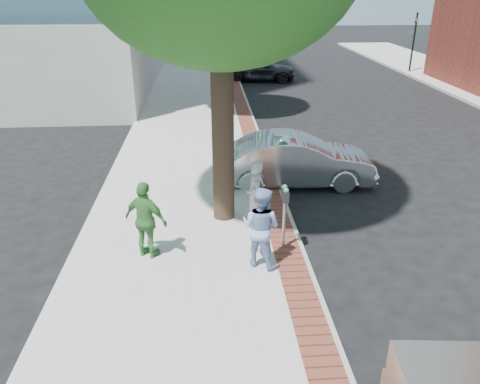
{
  "coord_description": "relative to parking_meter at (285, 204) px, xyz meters",
  "views": [
    {
      "loc": [
        -0.97,
        -8.52,
        5.48
      ],
      "look_at": [
        -0.27,
        1.01,
        1.2
      ],
      "focal_mm": 35.0,
      "sensor_mm": 36.0,
      "label": 1
    }
  ],
  "objects": [
    {
      "name": "person_gray",
      "position": [
        -0.52,
        1.04,
        -0.23
      ],
      "size": [
        0.47,
        0.64,
        1.65
      ],
      "primitive_type": "imported",
      "rotation": [
        0.0,
        0.0,
        -1.45
      ],
      "color": "#A4A4A8",
      "rests_on": "sidewalk"
    },
    {
      "name": "sidewalk",
      "position": [
        -2.13,
        7.72,
        -1.13
      ],
      "size": [
        5.0,
        60.0,
        0.15
      ],
      "primitive_type": "cube",
      "color": "#9E9991",
      "rests_on": "ground"
    },
    {
      "name": "parking_meter",
      "position": [
        0.0,
        0.0,
        0.0
      ],
      "size": [
        0.12,
        0.32,
        1.47
      ],
      "color": "gray",
      "rests_on": "sidewalk"
    },
    {
      "name": "signal_far",
      "position": [
        11.87,
        21.72,
        1.05
      ],
      "size": [
        0.7,
        0.15,
        3.8
      ],
      "color": "black",
      "rests_on": "ground"
    },
    {
      "name": "ground",
      "position": [
        -0.63,
        -0.28,
        -1.21
      ],
      "size": [
        120.0,
        120.0,
        0.0
      ],
      "primitive_type": "plane",
      "color": "black",
      "rests_on": "ground"
    },
    {
      "name": "person_officer",
      "position": [
        -0.57,
        -0.59,
        -0.2
      ],
      "size": [
        1.05,
        0.99,
        1.71
      ],
      "primitive_type": "imported",
      "rotation": [
        0.0,
        0.0,
        2.58
      ],
      "color": "#8199C7",
      "rests_on": "sidewalk"
    },
    {
      "name": "bg_car",
      "position": [
        1.58,
        19.87,
        -0.43
      ],
      "size": [
        4.65,
        2.15,
        1.54
      ],
      "primitive_type": "imported",
      "rotation": [
        0.0,
        0.0,
        1.5
      ],
      "color": "black",
      "rests_on": "ground"
    },
    {
      "name": "signal_near",
      "position": [
        0.27,
        21.72,
        1.05
      ],
      "size": [
        0.7,
        0.15,
        3.8
      ],
      "color": "black",
      "rests_on": "ground"
    },
    {
      "name": "brick_strip",
      "position": [
        0.07,
        7.72,
        -1.05
      ],
      "size": [
        0.6,
        60.0,
        0.01
      ],
      "primitive_type": "cube",
      "color": "brown",
      "rests_on": "sidewalk"
    },
    {
      "name": "office_base",
      "position": [
        -13.63,
        21.72,
        0.79
      ],
      "size": [
        18.2,
        22.2,
        4.0
      ],
      "primitive_type": "cube",
      "color": "gray",
      "rests_on": "ground"
    },
    {
      "name": "sedan_silver",
      "position": [
        0.98,
        3.87,
        -0.46
      ],
      "size": [
        4.58,
        1.76,
        1.49
      ],
      "primitive_type": "imported",
      "rotation": [
        0.0,
        0.0,
        1.53
      ],
      "color": "#B4B7BB",
      "rests_on": "ground"
    },
    {
      "name": "curb",
      "position": [
        0.42,
        7.72,
        -1.13
      ],
      "size": [
        0.1,
        60.0,
        0.15
      ],
      "primitive_type": "cube",
      "color": "gray",
      "rests_on": "ground"
    },
    {
      "name": "person_green",
      "position": [
        -2.91,
        -0.1,
        -0.21
      ],
      "size": [
        1.07,
        0.83,
        1.69
      ],
      "primitive_type": "imported",
      "rotation": [
        0.0,
        0.0,
        2.65
      ],
      "color": "#3B7C38",
      "rests_on": "sidewalk"
    }
  ]
}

